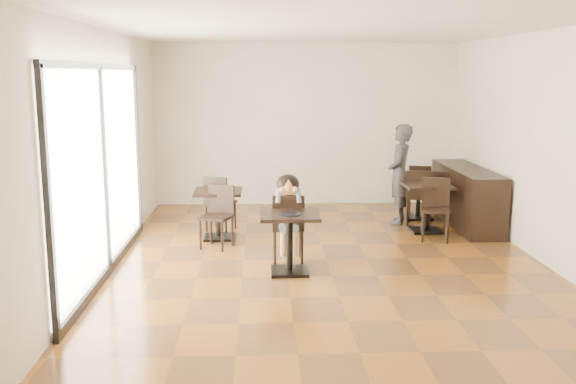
{
  "coord_description": "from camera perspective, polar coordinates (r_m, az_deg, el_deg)",
  "views": [
    {
      "loc": [
        -0.93,
        -8.78,
        2.61
      ],
      "look_at": [
        -0.55,
        -0.1,
        1.0
      ],
      "focal_mm": 40.0,
      "sensor_mm": 36.0,
      "label": 1
    }
  ],
  "objects": [
    {
      "name": "chair_left_a",
      "position": [
        10.81,
        -6.01,
        -0.97
      ],
      "size": [
        0.55,
        0.55,
        0.94
      ],
      "primitive_type": null,
      "rotation": [
        0.0,
        0.0,
        2.75
      ],
      "color": "black",
      "rests_on": "floor"
    },
    {
      "name": "wall_front",
      "position": [
        4.98,
        8.28,
        -1.34
      ],
      "size": [
        6.0,
        0.01,
        3.2
      ],
      "primitive_type": "cube",
      "color": "white",
      "rests_on": "floor"
    },
    {
      "name": "pizza_slice",
      "position": [
        8.69,
        0.04,
        0.24
      ],
      "size": [
        0.29,
        0.22,
        0.07
      ],
      "primitive_type": null,
      "color": "#E5CA6F",
      "rests_on": "child"
    },
    {
      "name": "wall_right",
      "position": [
        9.67,
        21.51,
        3.78
      ],
      "size": [
        0.01,
        8.0,
        3.2
      ],
      "primitive_type": "cube",
      "color": "white",
      "rests_on": "floor"
    },
    {
      "name": "child_table",
      "position": [
        8.48,
        0.15,
        -4.57
      ],
      "size": [
        0.77,
        0.77,
        0.81
      ],
      "primitive_type": null,
      "color": "black",
      "rests_on": "floor"
    },
    {
      "name": "chair_back_a",
      "position": [
        12.43,
        11.61,
        0.32
      ],
      "size": [
        0.5,
        0.5,
        0.92
      ],
      "primitive_type": null,
      "rotation": [
        0.0,
        0.0,
        2.9
      ],
      "color": "black",
      "rests_on": "floor"
    },
    {
      "name": "adult_patron",
      "position": [
        11.42,
        9.91,
        1.59
      ],
      "size": [
        0.56,
        0.72,
        1.75
      ],
      "primitive_type": "imported",
      "rotation": [
        0.0,
        0.0,
        -1.82
      ],
      "color": "#38373C",
      "rests_on": "floor"
    },
    {
      "name": "chair_mid_a",
      "position": [
        11.42,
        11.53,
        -0.43
      ],
      "size": [
        0.53,
        0.53,
        0.97
      ],
      "primitive_type": null,
      "rotation": [
        0.0,
        0.0,
        2.9
      ],
      "color": "black",
      "rests_on": "floor"
    },
    {
      "name": "ceiling",
      "position": [
        8.85,
        3.63,
        14.3
      ],
      "size": [
        6.0,
        8.0,
        0.01
      ],
      "primitive_type": "cube",
      "color": "silver",
      "rests_on": "floor"
    },
    {
      "name": "service_counter",
      "position": [
        11.56,
        15.58,
        -0.41
      ],
      "size": [
        0.6,
        2.4,
        1.0
      ],
      "primitive_type": "cube",
      "color": "black",
      "rests_on": "floor"
    },
    {
      "name": "wall_left",
      "position": [
        9.08,
        -15.71,
        3.72
      ],
      "size": [
        0.01,
        8.0,
        3.2
      ],
      "primitive_type": "cube",
      "color": "white",
      "rests_on": "floor"
    },
    {
      "name": "chair_left_b",
      "position": [
        9.74,
        -6.4,
        -2.26
      ],
      "size": [
        0.55,
        0.55,
        0.94
      ],
      "primitive_type": null,
      "rotation": [
        0.0,
        0.0,
        -0.39
      ],
      "color": "black",
      "rests_on": "floor"
    },
    {
      "name": "wall_back",
      "position": [
        12.86,
        1.65,
        5.99
      ],
      "size": [
        6.0,
        0.01,
        3.2
      ],
      "primitive_type": "cube",
      "color": "white",
      "rests_on": "floor"
    },
    {
      "name": "chair_back_b",
      "position": [
        11.39,
        12.94,
        -0.66
      ],
      "size": [
        0.5,
        0.5,
        0.92
      ],
      "primitive_type": null,
      "rotation": [
        0.0,
        0.0,
        -0.25
      ],
      "color": "black",
      "rests_on": "floor"
    },
    {
      "name": "cafe_table_mid",
      "position": [
        10.91,
        12.2,
        -1.4
      ],
      "size": [
        0.93,
        0.93,
        0.81
      ],
      "primitive_type": null,
      "rotation": [
        0.0,
        0.0,
        -0.25
      ],
      "color": "black",
      "rests_on": "floor"
    },
    {
      "name": "storefront_window",
      "position": [
        8.62,
        -16.2,
        2.01
      ],
      "size": [
        0.04,
        4.5,
        2.6
      ],
      "primitive_type": "cube",
      "color": "white",
      "rests_on": "floor"
    },
    {
      "name": "child",
      "position": [
        8.96,
        -0.01,
        -2.37
      ],
      "size": [
        0.44,
        0.61,
        1.23
      ],
      "primitive_type": null,
      "color": "gray",
      "rests_on": "child_chair"
    },
    {
      "name": "floor",
      "position": [
        9.21,
        3.4,
        -5.98
      ],
      "size": [
        6.0,
        8.0,
        0.01
      ],
      "primitive_type": "cube",
      "color": "brown",
      "rests_on": "ground"
    },
    {
      "name": "child_chair",
      "position": [
        8.99,
        -0.01,
        -3.15
      ],
      "size": [
        0.44,
        0.44,
        0.98
      ],
      "primitive_type": null,
      "rotation": [
        0.0,
        0.0,
        3.14
      ],
      "color": "black",
      "rests_on": "floor"
    },
    {
      "name": "cafe_table_left",
      "position": [
        10.29,
        -6.19,
        -2.01
      ],
      "size": [
        0.97,
        0.97,
        0.78
      ],
      "primitive_type": null,
      "rotation": [
        0.0,
        0.0,
        -0.39
      ],
      "color": "black",
      "rests_on": "floor"
    },
    {
      "name": "cafe_table_back",
      "position": [
        11.88,
        11.51,
        -0.52
      ],
      "size": [
        0.87,
        0.87,
        0.76
      ],
      "primitive_type": null,
      "rotation": [
        0.0,
        0.0,
        -0.25
      ],
      "color": "black",
      "rests_on": "floor"
    },
    {
      "name": "chair_mid_b",
      "position": [
        10.38,
        12.98,
        -1.58
      ],
      "size": [
        0.53,
        0.53,
        0.97
      ],
      "primitive_type": null,
      "rotation": [
        0.0,
        0.0,
        -0.25
      ],
      "color": "black",
      "rests_on": "floor"
    },
    {
      "name": "plate",
      "position": [
        8.29,
        0.18,
        -1.98
      ],
      "size": [
        0.27,
        0.27,
        0.02
      ],
      "primitive_type": "cylinder",
      "color": "black",
      "rests_on": "child_table"
    }
  ]
}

